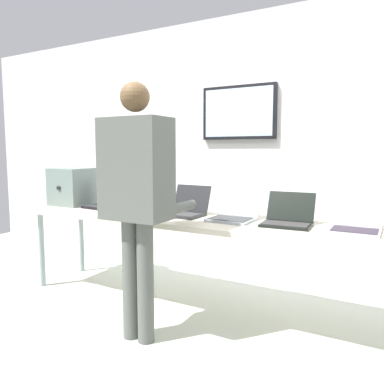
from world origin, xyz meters
name	(u,v)px	position (x,y,z in m)	size (l,w,h in m)	color
ground	(208,313)	(0.00, 0.00, -0.02)	(8.00, 8.00, 0.04)	#B8C0B2
back_wall	(258,145)	(0.00, 1.13, 1.32)	(8.00, 0.11, 2.63)	silver
workbench	(209,224)	(0.00, 0.00, 0.70)	(3.43, 0.70, 0.74)	beige
equipment_box	(74,186)	(-1.49, 0.06, 0.92)	(0.35, 0.39, 0.36)	slate
laptop_station_0	(107,202)	(-1.07, 0.05, 0.80)	(0.37, 0.30, 0.24)	black
laptop_station_1	(144,204)	(-0.64, 0.03, 0.80)	(0.32, 0.31, 0.28)	black
laptop_station_2	(186,208)	(-0.24, 0.05, 0.80)	(0.34, 0.33, 0.24)	#252527
laptop_station_3	(235,212)	(0.19, 0.06, 0.80)	(0.33, 0.38, 0.26)	#A8B4BB
laptop_station_4	(288,218)	(0.60, 0.05, 0.79)	(0.35, 0.34, 0.22)	black
laptop_station_5	(356,223)	(1.04, 0.07, 0.80)	(0.30, 0.36, 0.23)	#ADADB6
person	(137,187)	(-0.21, -0.62, 1.03)	(0.44, 0.58, 1.70)	#565953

